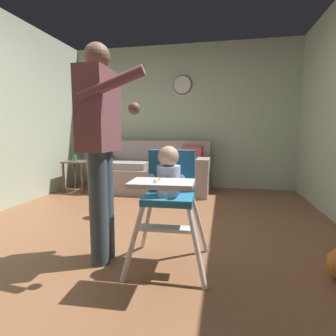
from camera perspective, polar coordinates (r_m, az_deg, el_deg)
ground at (r=2.57m, az=-7.21°, el=-16.78°), size 5.63×7.03×0.10m
wall_far at (r=5.02m, az=2.84°, el=10.66°), size 4.83×0.06×2.55m
couch at (r=4.64m, az=-3.18°, el=-0.80°), size 1.95×0.86×0.86m
high_chair at (r=1.98m, az=0.21°, el=-3.67°), size 0.64×0.75×0.92m
adult_standing at (r=2.10m, az=-14.06°, el=5.33°), size 0.52×0.49×1.65m
toy_ball at (r=3.34m, az=-14.89°, el=-8.51°), size 0.19×0.19×0.19m
side_table at (r=4.86m, az=-18.54°, el=-0.22°), size 0.40×0.40×0.52m
sippy_cup at (r=4.86m, az=-19.13°, el=2.01°), size 0.07×0.07×0.10m
wall_clock at (r=5.04m, az=3.08°, el=17.17°), size 0.34×0.04×0.34m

